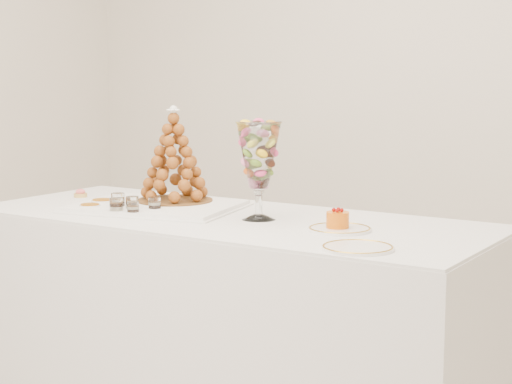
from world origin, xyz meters
The scene contains 15 objects.
buffet_table centered at (-0.13, 0.35, 0.40)m, with size 2.13×0.86×0.81m.
lace_tray centered at (-0.48, 0.35, 0.82)m, with size 0.65×0.49×0.02m, color white.
macaron_vase centered at (0.01, 0.36, 1.05)m, with size 0.17×0.17×0.38m.
cake_plate centered at (0.39, 0.32, 0.81)m, with size 0.23×0.23×0.01m, color white.
spare_plate centered at (0.59, 0.06, 0.81)m, with size 0.23×0.23×0.01m, color white.
pink_tart centered at (-1.00, 0.43, 0.83)m, with size 0.06×0.06×0.04m.
verrine_a centered at (-0.58, 0.22, 0.85)m, with size 0.06×0.06×0.07m, color white.
verrine_b centered at (-0.49, 0.21, 0.84)m, with size 0.05×0.05×0.07m, color white.
verrine_c centered at (-0.41, 0.25, 0.84)m, with size 0.05×0.05×0.07m, color white.
verrine_d centered at (-0.50, 0.13, 0.85)m, with size 0.05×0.05×0.07m, color white.
verrine_e centered at (-0.43, 0.14, 0.84)m, with size 0.05×0.05×0.06m, color white.
ramekin_back centered at (-0.72, 0.27, 0.82)m, with size 0.09×0.09×0.03m, color white.
ramekin_front centered at (-0.68, 0.16, 0.82)m, with size 0.09×0.09×0.03m, color white.
croquembouche centered at (-0.47, 0.45, 1.03)m, with size 0.35×0.35×0.40m.
mousse_cake centered at (0.38, 0.32, 0.85)m, with size 0.08×0.08×0.07m.
Camera 1 is at (1.77, -2.38, 1.37)m, focal length 60.00 mm.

